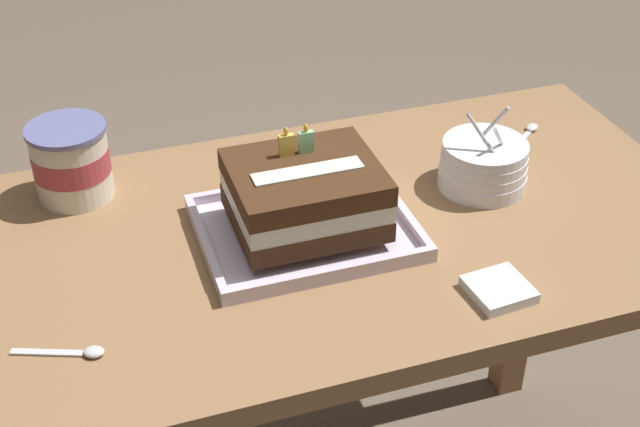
% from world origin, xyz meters
% --- Properties ---
extents(dining_table, '(1.19, 0.63, 0.76)m').
position_xyz_m(dining_table, '(0.00, 0.00, 0.64)').
color(dining_table, olive).
rests_on(dining_table, ground_plane).
extents(foil_tray, '(0.32, 0.25, 0.02)m').
position_xyz_m(foil_tray, '(-0.05, -0.01, 0.77)').
color(foil_tray, silver).
rests_on(foil_tray, dining_table).
extents(birthday_cake, '(0.22, 0.18, 0.14)m').
position_xyz_m(birthday_cake, '(-0.05, -0.01, 0.83)').
color(birthday_cake, '#422714').
rests_on(birthday_cake, foil_tray).
extents(bowl_stack, '(0.14, 0.14, 0.14)m').
position_xyz_m(bowl_stack, '(0.27, 0.03, 0.80)').
color(bowl_stack, white).
rests_on(bowl_stack, dining_table).
extents(ice_cream_tub, '(0.12, 0.12, 0.12)m').
position_xyz_m(ice_cream_tub, '(-0.36, 0.21, 0.83)').
color(ice_cream_tub, silver).
rests_on(ice_cream_tub, dining_table).
extents(serving_spoon_near_tray, '(0.12, 0.11, 0.01)m').
position_xyz_m(serving_spoon_near_tray, '(0.42, 0.15, 0.77)').
color(serving_spoon_near_tray, silver).
rests_on(serving_spoon_near_tray, dining_table).
extents(serving_spoon_by_bowls, '(0.12, 0.06, 0.01)m').
position_xyz_m(serving_spoon_by_bowls, '(-0.40, -0.16, 0.77)').
color(serving_spoon_by_bowls, silver).
rests_on(serving_spoon_by_bowls, dining_table).
extents(napkin_pile, '(0.09, 0.09, 0.02)m').
position_xyz_m(napkin_pile, '(0.16, -0.23, 0.77)').
color(napkin_pile, white).
rests_on(napkin_pile, dining_table).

